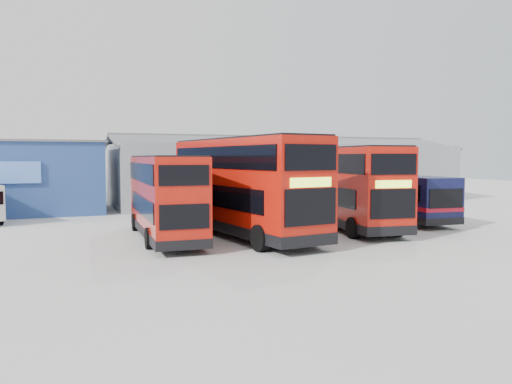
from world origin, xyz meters
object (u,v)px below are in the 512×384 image
Objects in this scene: maintenance_shed at (283,172)px; single_decker_blue at (393,197)px; double_decker_centre at (243,188)px; double_decker_right at (345,188)px; double_decker_left at (165,198)px; office_block at (12,177)px.

single_decker_blue is (0.77, -15.02, -1.19)m from maintenance_shed.
double_decker_centre is 11.62m from single_decker_blue.
double_decker_centre is at bearing -165.52° from double_decker_right.
maintenance_shed is 2.86× the size of single_decker_blue.
double_decker_centre reaches higher than single_decker_blue.
double_decker_centre is (3.83, -0.56, 0.43)m from double_decker_left.
double_decker_right is 5.32m from single_decker_blue.
office_block reaches higher than double_decker_right.
double_decker_right is (6.38, 0.79, -0.19)m from double_decker_centre.
office_block is at bearing -23.98° from single_decker_blue.
office_block is 19.57m from double_decker_centre.
double_decker_right is (17.92, -15.02, -0.33)m from office_block.
maintenance_shed is at bearing -127.32° from double_decker_left.
double_decker_left is 0.90× the size of single_decker_blue.
double_decker_left is at bearing -63.17° from office_block.
double_decker_left is at bearing -129.62° from maintenance_shed.
maintenance_shed is at bearing 5.21° from office_block.
maintenance_shed is at bearing -81.29° from single_decker_blue.
office_block is at bearing 147.50° from double_decker_right.
maintenance_shed is 15.08m from single_decker_blue.
maintenance_shed is 2.57× the size of double_decker_centre.
maintenance_shed reaches higher than office_block.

